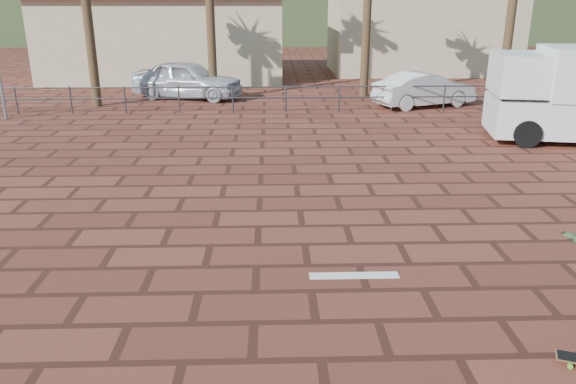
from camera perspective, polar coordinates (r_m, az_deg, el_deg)
The scene contains 8 objects.
ground at distance 9.94m, azimuth 1.72°, elevation -5.33°, with size 120.00×120.00×0.00m, color brown.
paint_stripe at distance 8.93m, azimuth 6.72°, elevation -8.42°, with size 1.40×0.22×0.01m, color white.
guardrail at distance 21.31m, azimuth -0.21°, elevation 9.92°, with size 24.06×0.06×1.00m.
building_west at distance 31.55m, azimuth -12.12°, elevation 15.47°, with size 12.60×7.60×4.50m.
building_east at distance 34.15m, azimuth 13.29°, elevation 16.07°, with size 10.60×6.60×5.00m.
hill_front at distance 59.03m, azimuth -1.28°, elevation 18.13°, with size 70.00×18.00×6.00m, color #384C28.
car_silver at distance 24.71m, azimuth -10.18°, elevation 11.18°, with size 1.88×4.67×1.59m, color silver.
car_white at distance 23.10m, azimuth 13.68°, elevation 10.08°, with size 1.42×4.06×1.34m, color silver.
Camera 1 is at (-0.58, -9.02, 4.13)m, focal length 35.00 mm.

